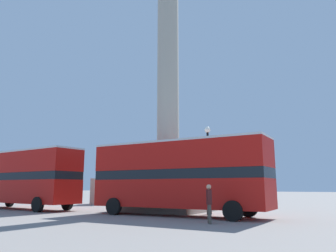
{
  "coord_description": "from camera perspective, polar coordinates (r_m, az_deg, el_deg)",
  "views": [
    {
      "loc": [
        12.05,
        -20.58,
        1.65
      ],
      "look_at": [
        0.0,
        0.0,
        6.09
      ],
      "focal_mm": 35.0,
      "sensor_mm": 36.0,
      "label": 1
    }
  ],
  "objects": [
    {
      "name": "monument_column",
      "position": [
        24.41,
        0.0,
        1.75
      ],
      "size": [
        6.06,
        6.06,
        23.9
      ],
      "color": "#A39E8E",
      "rests_on": "ground_plane"
    },
    {
      "name": "street_lamp",
      "position": [
        20.69,
        7.03,
        -7.11
      ],
      "size": [
        0.39,
        0.39,
        5.42
      ],
      "color": "black",
      "rests_on": "ground_plane"
    },
    {
      "name": "bus_a",
      "position": [
        19.39,
        1.8,
        -8.4
      ],
      "size": [
        10.6,
        2.9,
        4.29
      ],
      "rotation": [
        0.0,
        0.0,
        0.0
      ],
      "color": "#B7140F",
      "rests_on": "ground_plane"
    },
    {
      "name": "ground_plane",
      "position": [
        23.91,
        0.0,
        -14.51
      ],
      "size": [
        200.0,
        200.0,
        0.0
      ],
      "primitive_type": "plane",
      "color": "gray"
    },
    {
      "name": "bus_b",
      "position": [
        27.63,
        -23.8,
        -8.12
      ],
      "size": [
        10.79,
        3.28,
        4.34
      ],
      "rotation": [
        0.0,
        0.0,
        -0.07
      ],
      "color": "#B7140F",
      "rests_on": "ground_plane"
    },
    {
      "name": "equestrian_statue",
      "position": [
        33.18,
        -10.06,
        -10.45
      ],
      "size": [
        4.05,
        3.7,
        5.68
      ],
      "rotation": [
        0.0,
        0.0,
        0.52
      ],
      "color": "#A39E8E",
      "rests_on": "ground_plane"
    },
    {
      "name": "pedestrian_near_lamp",
      "position": [
        15.47,
        7.17,
        -12.88
      ],
      "size": [
        0.41,
        0.49,
        1.76
      ],
      "rotation": [
        0.0,
        0.0,
        2.15
      ],
      "color": "#4C473D",
      "rests_on": "ground_plane"
    }
  ]
}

